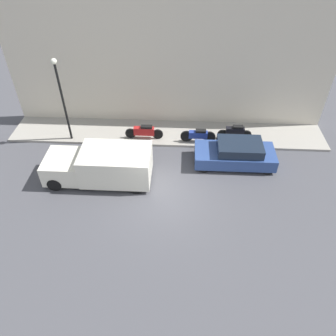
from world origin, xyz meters
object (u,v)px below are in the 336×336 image
object	(u,v)px
motorcycle_blue	(198,135)
motorcycle_black	(235,132)
parked_car	(236,154)
motorcycle_red	(144,131)
delivery_van	(100,165)
streetlamp	(61,93)

from	to	relation	value
motorcycle_blue	motorcycle_black	bearing A→B (deg)	-79.77
parked_car	motorcycle_black	world-z (taller)	parked_car
motorcycle_black	motorcycle_red	bearing A→B (deg)	92.09
motorcycle_black	motorcycle_blue	bearing A→B (deg)	100.23
motorcycle_blue	motorcycle_red	size ratio (longest dim) A/B	0.91
delivery_van	motorcycle_black	size ratio (longest dim) A/B	2.67
motorcycle_black	motorcycle_red	world-z (taller)	motorcycle_black
motorcycle_blue	motorcycle_red	xyz separation A→B (m)	(0.18, 2.99, 0.01)
parked_car	streetlamp	xyz separation A→B (m)	(1.57, 8.93, 2.33)
parked_car	motorcycle_red	distance (m)	5.17
motorcycle_black	motorcycle_red	size ratio (longest dim) A/B	0.89
delivery_van	motorcycle_red	world-z (taller)	delivery_van
delivery_van	motorcycle_red	size ratio (longest dim) A/B	2.39
motorcycle_red	streetlamp	xyz separation A→B (m)	(-0.23, 4.09, 2.38)
streetlamp	motorcycle_red	bearing A→B (deg)	-86.80
motorcycle_blue	streetlamp	xyz separation A→B (m)	(-0.04, 7.07, 2.39)
streetlamp	motorcycle_black	bearing A→B (deg)	-87.41
parked_car	motorcycle_blue	distance (m)	2.46
motorcycle_red	delivery_van	bearing A→B (deg)	152.48
motorcycle_blue	streetlamp	bearing A→B (deg)	90.36
parked_car	streetlamp	world-z (taller)	streetlamp
motorcycle_red	motorcycle_blue	bearing A→B (deg)	-93.51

